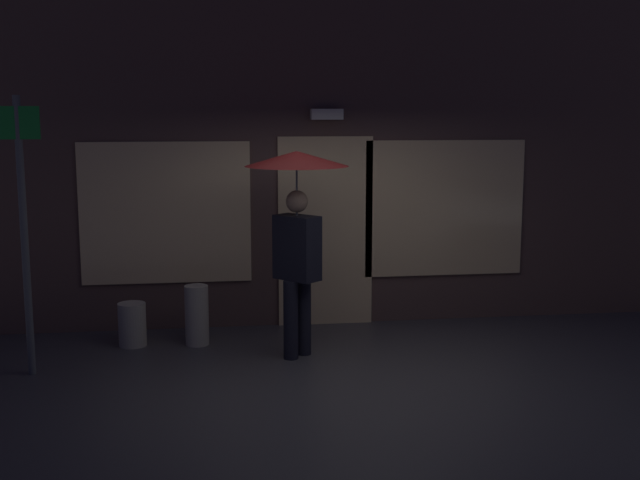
% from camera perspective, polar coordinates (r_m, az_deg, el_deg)
% --- Properties ---
extents(ground_plane, '(18.00, 18.00, 0.00)m').
position_cam_1_polar(ground_plane, '(7.59, 2.78, -10.14)').
color(ground_plane, '#423F44').
extents(building_facade, '(9.28, 0.48, 3.84)m').
position_cam_1_polar(building_facade, '(9.49, 0.22, 5.53)').
color(building_facade, brown).
rests_on(building_facade, ground).
extents(person_with_umbrella, '(1.04, 1.04, 2.10)m').
position_cam_1_polar(person_with_umbrella, '(8.09, -1.64, 2.50)').
color(person_with_umbrella, black).
rests_on(person_with_umbrella, ground).
extents(street_sign_post, '(0.40, 0.07, 2.64)m').
position_cam_1_polar(street_sign_post, '(8.02, -20.11, 1.29)').
color(street_sign_post, '#595B60').
rests_on(street_sign_post, ground).
extents(sidewalk_bollard, '(0.25, 0.25, 0.65)m').
position_cam_1_polar(sidewalk_bollard, '(8.83, -8.65, -5.24)').
color(sidewalk_bollard, '#B2A899').
rests_on(sidewalk_bollard, ground).
extents(sidewalk_bollard_2, '(0.29, 0.29, 0.47)m').
position_cam_1_polar(sidewalk_bollard_2, '(8.94, -13.05, -5.80)').
color(sidewalk_bollard_2, '#B2A899').
rests_on(sidewalk_bollard_2, ground).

